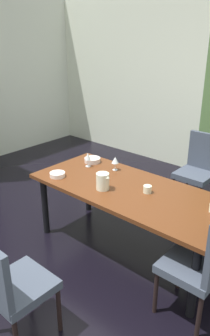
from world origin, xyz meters
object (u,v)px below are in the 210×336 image
at_px(wine_glass_east, 115,160).
at_px(wine_glass_near_window, 88,157).
at_px(serving_bowl_south, 92,160).
at_px(pitcher_center, 103,181).
at_px(cup_near_shelf, 147,189).
at_px(dining_table, 129,195).
at_px(chair_right_near, 203,261).
at_px(chair_head_far, 198,167).
at_px(chair_head_near, 10,284).
at_px(serving_bowl_rear, 57,175).

distance_m(wine_glass_east, wine_glass_near_window, 0.32).
height_order(serving_bowl_south, pitcher_center, pitcher_center).
bearing_deg(cup_near_shelf, dining_table, -169.18).
height_order(chair_right_near, serving_bowl_south, chair_right_near).
distance_m(chair_head_far, chair_head_near, 2.84).
xyz_separation_m(wine_glass_near_window, serving_bowl_south, (-0.05, 0.13, -0.09)).
bearing_deg(pitcher_center, wine_glass_near_window, 147.98).
relative_size(serving_bowl_rear, pitcher_center, 0.97).
height_order(dining_table, chair_head_near, chair_head_near).
relative_size(serving_bowl_rear, serving_bowl_south, 0.87).
relative_size(wine_glass_east, serving_bowl_rear, 0.96).
bearing_deg(chair_head_near, cup_near_shelf, 84.06).
xyz_separation_m(wine_glass_east, wine_glass_near_window, (-0.30, -0.12, 0.00)).
height_order(wine_glass_east, pitcher_center, pitcher_center).
distance_m(wine_glass_east, serving_bowl_rear, 0.65).
height_order(chair_right_near, chair_head_near, chair_right_near).
relative_size(cup_near_shelf, pitcher_center, 0.47).
distance_m(dining_table, chair_right_near, 1.01).
height_order(chair_head_far, wine_glass_near_window, chair_head_far).
bearing_deg(serving_bowl_rear, cup_near_shelf, 19.05).
height_order(wine_glass_east, cup_near_shelf, wine_glass_east).
height_order(chair_right_near, wine_glass_east, chair_right_near).
xyz_separation_m(dining_table, serving_bowl_south, (-0.75, 0.26, 0.11)).
distance_m(serving_bowl_south, pitcher_center, 0.73).
bearing_deg(serving_bowl_rear, pitcher_center, 9.53).
distance_m(wine_glass_east, cup_near_shelf, 0.63).
bearing_deg(dining_table, chair_head_far, 88.29).
xyz_separation_m(chair_head_far, serving_bowl_rear, (-0.79, -1.71, 0.23)).
distance_m(chair_head_near, pitcher_center, 1.28).
xyz_separation_m(chair_head_near, serving_bowl_south, (-0.79, 1.68, 0.25)).
xyz_separation_m(serving_bowl_south, pitcher_center, (0.57, -0.45, 0.06)).
xyz_separation_m(chair_head_far, serving_bowl_south, (-0.79, -1.16, 0.23)).
bearing_deg(cup_near_shelf, serving_bowl_south, 166.47).
distance_m(chair_head_far, cup_near_shelf, 1.41).
bearing_deg(serving_bowl_rear, chair_head_far, 65.25).
height_order(wine_glass_near_window, serving_bowl_rear, wine_glass_near_window).
height_order(wine_glass_near_window, serving_bowl_south, wine_glass_near_window).
bearing_deg(dining_table, serving_bowl_south, 160.85).
distance_m(serving_bowl_south, cup_near_shelf, 0.97).
xyz_separation_m(wine_glass_near_window, pitcher_center, (0.52, -0.32, -0.03)).
bearing_deg(serving_bowl_rear, wine_glass_near_window, 83.63).
xyz_separation_m(serving_bowl_rear, serving_bowl_south, (-0.01, 0.55, 0.00)).
height_order(dining_table, chair_head_far, chair_head_far).
bearing_deg(serving_bowl_south, wine_glass_near_window, -67.56).
relative_size(dining_table, wine_glass_near_window, 12.40).
height_order(wine_glass_near_window, cup_near_shelf, wine_glass_near_window).
distance_m(chair_right_near, serving_bowl_rear, 1.71).
bearing_deg(pitcher_center, serving_bowl_south, 141.51).
distance_m(chair_head_near, wine_glass_near_window, 1.75).
relative_size(dining_table, serving_bowl_rear, 12.51).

